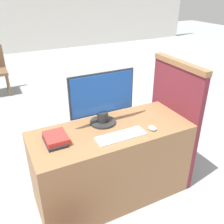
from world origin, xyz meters
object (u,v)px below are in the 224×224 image
mouse (152,128)px  book_stack (56,139)px  keyboard (121,136)px  monitor (102,99)px

mouse → book_stack: 0.81m
keyboard → book_stack: bearing=161.7°
monitor → book_stack: size_ratio=2.61×
monitor → mouse: size_ratio=7.30×
keyboard → monitor: bearing=97.6°
book_stack → mouse: bearing=-13.0°
mouse → monitor: bearing=138.6°
mouse → book_stack: size_ratio=0.36×
monitor → book_stack: 0.51m
keyboard → mouse: size_ratio=5.17×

